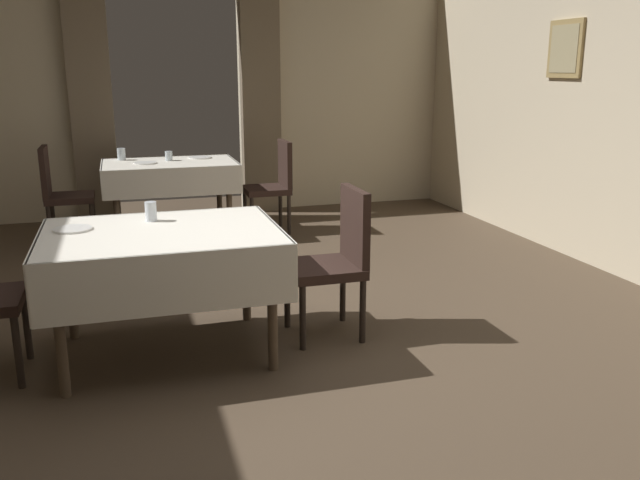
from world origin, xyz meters
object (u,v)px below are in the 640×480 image
Objects in this scene: chair_far_left at (60,190)px; chair_far_right at (274,182)px; chair_mid_right at (337,255)px; glass_far_d at (121,154)px; plate_mid_a at (73,229)px; plate_far_a at (145,163)px; plate_far_c at (200,157)px; glass_far_b at (169,156)px; dining_table_far at (170,172)px; dining_table_mid at (162,248)px; glass_mid_b at (151,211)px.

chair_far_right is at bearing -3.57° from chair_far_left.
chair_far_left is (-1.81, 2.91, 0.00)m from chair_mid_right.
glass_far_d is (-1.23, 3.13, 0.29)m from chair_mid_right.
plate_far_a is at bearing 79.10° from plate_mid_a.
chair_mid_right is 3.10m from plate_far_c.
chair_mid_right and chair_far_right have the same top height.
glass_far_b is at bearing -161.56° from plate_far_c.
chair_mid_right reaches higher than dining_table_far.
plate_mid_a is (-0.74, -2.73, 0.11)m from dining_table_far.
plate_far_a is 0.94× the size of plate_far_c.
dining_table_mid is 6.07× the size of plate_far_a.
glass_far_b is 0.79× the size of glass_far_d.
chair_mid_right is at bearing -12.98° from glass_mid_b.
chair_mid_right is at bearing -68.51° from glass_far_d.
glass_far_d is at bearing 84.26° from plate_mid_a.
glass_mid_b is 0.51× the size of plate_far_c.
plate_far_c is at bearing 18.44° from glass_far_b.
chair_far_right and chair_far_left have the same top height.
dining_table_mid is 1.06m from chair_mid_right.
chair_far_right is 7.89× the size of glass_far_d.
dining_table_mid is 0.30m from glass_mid_b.
glass_mid_b reaches higher than plate_far_a.
chair_far_right reaches higher than glass_far_b.
chair_far_left is at bearing -159.50° from glass_far_d.
dining_table_mid is at bearing -75.32° from chair_far_left.
plate_far_a is at bearing -148.06° from glass_far_b.
chair_mid_right is 4.34× the size of plate_mid_a.
dining_table_far is 1.38× the size of chair_mid_right.
chair_far_right is at bearing -9.47° from glass_far_b.
chair_far_left reaches higher than glass_far_b.
plate_far_a is at bearing -162.31° from dining_table_far.
dining_table_far is at bearing -150.88° from plate_far_c.
plate_far_c is (0.55, 0.25, 0.00)m from plate_far_a.
dining_table_far is 0.16m from glass_far_b.
glass_far_b is 0.40× the size of plate_far_c.
chair_far_left reaches higher than glass_far_d.
glass_far_d is (0.30, 2.98, 0.05)m from plate_mid_a.
dining_table_mid is at bearing -95.18° from glass_far_b.
glass_far_d is (-0.14, 2.88, -0.00)m from glass_mid_b.
glass_far_d is (-0.18, 3.13, 0.16)m from dining_table_mid.
glass_far_b is at bearing 84.82° from dining_table_mid.
glass_mid_b is (0.44, 0.11, 0.05)m from plate_mid_a.
glass_mid_b is at bearing -87.19° from glass_far_d.
glass_mid_b is 2.87m from plate_far_c.
plate_far_c is (0.32, 0.18, 0.11)m from dining_table_far.
glass_mid_b is 2.55m from plate_far_a.
dining_table_mid is 2.89m from dining_table_far.
glass_far_d is at bearing 174.80° from plate_far_c.
dining_table_mid is at bearing -95.23° from dining_table_far.
chair_mid_right is 1.16m from glass_mid_b.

